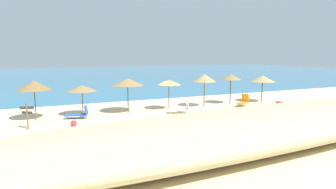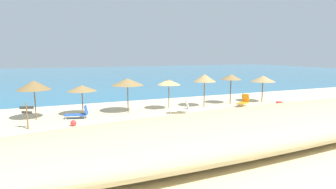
{
  "view_description": "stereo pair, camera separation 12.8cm",
  "coord_description": "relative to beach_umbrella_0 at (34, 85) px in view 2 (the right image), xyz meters",
  "views": [
    {
      "loc": [
        -9.27,
        -20.75,
        4.7
      ],
      "look_at": [
        -0.03,
        0.97,
        1.24
      ],
      "focal_mm": 29.35,
      "sensor_mm": 36.0,
      "label": 1
    },
    {
      "loc": [
        -9.16,
        -20.79,
        4.7
      ],
      "look_at": [
        -0.03,
        0.97,
        1.24
      ],
      "focal_mm": 29.35,
      "sensor_mm": 36.0,
      "label": 2
    }
  ],
  "objects": [
    {
      "name": "beach_umbrella_1",
      "position": [
        3.29,
        0.16,
        -0.39
      ],
      "size": [
        2.23,
        2.23,
        2.36
      ],
      "color": "brown",
      "rests_on": "ground_plane"
    },
    {
      "name": "beach_umbrella_6",
      "position": [
        20.34,
        -0.44,
        -0.19
      ],
      "size": [
        2.37,
        2.37,
        2.63
      ],
      "color": "brown",
      "rests_on": "ground_plane"
    },
    {
      "name": "ground_plane",
      "position": [
        10.47,
        -0.85,
        -2.52
      ],
      "size": [
        160.0,
        160.0,
        0.0
      ],
      "primitive_type": "plane",
      "color": "beige"
    },
    {
      "name": "beach_ball",
      "position": [
        2.37,
        -2.91,
        -2.32
      ],
      "size": [
        0.39,
        0.39,
        0.39
      ],
      "primitive_type": "sphere",
      "color": "red",
      "rests_on": "ground_plane"
    },
    {
      "name": "lounge_chair_2",
      "position": [
        17.24,
        -1.55,
        -2.07
      ],
      "size": [
        1.56,
        1.29,
        1.09
      ],
      "rotation": [
        0.0,
        0.0,
        2.1
      ],
      "color": "orange",
      "rests_on": "ground_plane"
    },
    {
      "name": "sea_water",
      "position": [
        10.47,
        44.26,
        -2.52
      ],
      "size": [
        160.0,
        77.9,
        0.01
      ],
      "primitive_type": "cube",
      "color": "teal",
      "rests_on": "ground_plane"
    },
    {
      "name": "wooden_signpost",
      "position": [
        -0.35,
        -2.62,
        -1.51
      ],
      "size": [
        0.82,
        0.41,
        1.69
      ],
      "rotation": [
        0.0,
        0.0,
        -0.29
      ],
      "color": "brown",
      "rests_on": "ground_plane"
    },
    {
      "name": "beach_umbrella_0",
      "position": [
        0.0,
        0.0,
        0.0
      ],
      "size": [
        2.35,
        2.35,
        2.86
      ],
      "color": "brown",
      "rests_on": "ground_plane"
    },
    {
      "name": "lounge_chair_0",
      "position": [
        10.66,
        -2.04,
        -2.08
      ],
      "size": [
        1.75,
        1.04,
        1.15
      ],
      "rotation": [
        0.0,
        0.0,
        1.33
      ],
      "color": "white",
      "rests_on": "ground_plane"
    },
    {
      "name": "beach_umbrella_5",
      "position": [
        16.81,
        -0.09,
        0.06
      ],
      "size": [
        1.95,
        1.95,
        2.84
      ],
      "color": "brown",
      "rests_on": "ground_plane"
    },
    {
      "name": "beach_umbrella_2",
      "position": [
        6.79,
        -0.18,
        -0.01
      ],
      "size": [
        2.58,
        2.58,
        2.79
      ],
      "color": "brown",
      "rests_on": "ground_plane"
    },
    {
      "name": "lounge_chair_1",
      "position": [
        2.89,
        -0.81,
        -2.15
      ],
      "size": [
        1.75,
        1.1,
        0.98
      ],
      "rotation": [
        0.0,
        0.0,
        1.27
      ],
      "color": "blue",
      "rests_on": "ground_plane"
    },
    {
      "name": "cooler_box",
      "position": [
        20.3,
        -2.76,
        -2.31
      ],
      "size": [
        0.51,
        0.52,
        0.42
      ],
      "primitive_type": "cube",
      "rotation": [
        0.0,
        0.0,
        2.87
      ],
      "color": "red",
      "rests_on": "ground_plane"
    },
    {
      "name": "dune_ridge",
      "position": [
        11.41,
        -10.75,
        -1.56
      ],
      "size": [
        42.99,
        7.82,
        1.93
      ],
      "primitive_type": "ellipsoid",
      "rotation": [
        0.0,
        0.0,
        0.05
      ],
      "color": "#C9B586",
      "rests_on": "ground_plane"
    },
    {
      "name": "beach_umbrella_3",
      "position": [
        10.3,
        -0.39,
        -0.15
      ],
      "size": [
        1.96,
        1.96,
        2.6
      ],
      "color": "brown",
      "rests_on": "ground_plane"
    },
    {
      "name": "beach_umbrella_4",
      "position": [
        13.73,
        -0.44,
        0.09
      ],
      "size": [
        2.05,
        2.05,
        2.96
      ],
      "color": "brown",
      "rests_on": "ground_plane"
    }
  ]
}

